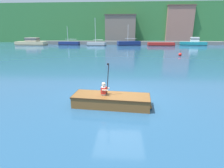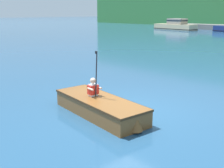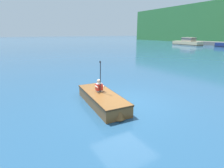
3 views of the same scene
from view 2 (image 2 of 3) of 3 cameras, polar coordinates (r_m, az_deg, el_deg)
name	(u,v)px [view 2 (image 2 of 3)]	position (r m, az deg, el deg)	size (l,w,h in m)	color
ground_plane	(130,110)	(8.73, 3.63, -5.36)	(300.00, 300.00, 0.00)	navy
moored_boat_dock_east_inner	(175,26)	(50.63, 12.77, 11.50)	(7.90, 3.02, 1.91)	#CCB789
rowboat_foreground	(100,106)	(8.23, -2.36, -4.51)	(3.46, 1.41, 0.50)	brown
person_paddler	(93,88)	(8.38, -3.82, -0.75)	(0.36, 0.38, 1.38)	silver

